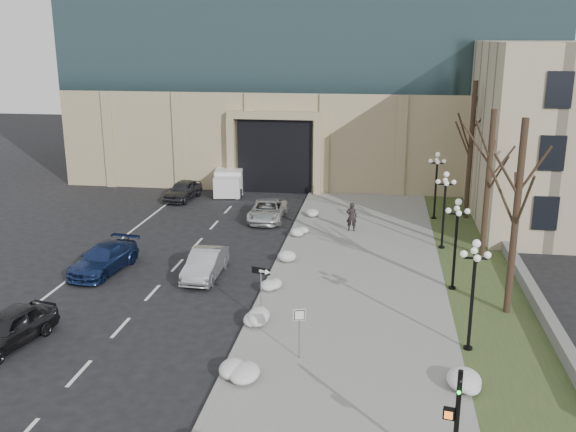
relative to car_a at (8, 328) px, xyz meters
name	(u,v)px	position (x,y,z in m)	size (l,w,h in m)	color
ground	(235,418)	(10.37, -3.77, -0.77)	(160.00, 160.00, 0.00)	black
sidewalk	(357,274)	(13.87, 10.23, -0.71)	(9.00, 40.00, 0.12)	gray
curb	(275,269)	(9.37, 10.23, -0.70)	(0.30, 40.00, 0.14)	gray
grass_strip	(483,281)	(20.37, 10.23, -0.72)	(4.00, 40.00, 0.10)	#354723
stone_wall	(516,264)	(22.37, 12.23, -0.42)	(0.50, 30.00, 0.70)	slate
car_a	(8,328)	(0.00, 0.00, 0.00)	(1.82, 4.52, 1.54)	black
car_b	(205,264)	(5.91, 8.75, -0.04)	(1.54, 4.42, 1.46)	#A6A9AE
car_c	(104,259)	(0.26, 8.74, -0.05)	(2.03, 4.99, 1.45)	navy
car_d	(267,210)	(7.24, 19.97, -0.08)	(2.28, 4.94, 1.37)	silver
car_e	(183,190)	(-0.29, 24.70, -0.02)	(1.78, 4.42, 1.50)	#313237
pedestrian	(352,217)	(13.14, 17.89, 0.30)	(0.69, 0.46, 1.90)	black
box_truck	(230,180)	(2.65, 28.11, 0.18)	(2.96, 6.38, 1.95)	silver
one_way_sign	(264,278)	(9.97, 3.90, 1.29)	(0.92, 0.42, 2.49)	slate
keep_sign	(299,323)	(12.00, 0.45, 0.84)	(0.46, 0.16, 2.19)	slate
traffic_signal	(455,430)	(17.21, -6.13, 1.04)	(0.63, 0.83, 3.64)	black
snow_clump_b	(237,369)	(9.85, -1.09, -0.47)	(1.10, 1.60, 0.36)	silver
snow_clump_c	(257,324)	(9.86, 2.88, -0.47)	(1.10, 1.60, 0.36)	silver
snow_clump_d	(271,283)	(9.63, 7.66, -0.47)	(1.10, 1.60, 0.36)	silver
snow_clump_e	(288,257)	(9.87, 11.69, -0.47)	(1.10, 1.60, 0.36)	silver
snow_clump_f	(298,232)	(9.83, 16.50, -0.47)	(1.10, 1.60, 0.36)	silver
snow_clump_g	(308,213)	(9.94, 21.07, -0.47)	(1.10, 1.60, 0.36)	silver
snow_clump_h	(463,385)	(18.10, -1.04, -0.47)	(1.10, 1.60, 0.36)	silver
lamppost_a	(474,280)	(18.67, 2.23, 2.30)	(1.18, 1.18, 4.76)	black
lamppost_b	(456,232)	(18.67, 8.73, 2.30)	(1.18, 1.18, 4.76)	black
lamppost_c	(445,200)	(18.67, 15.23, 2.30)	(1.18, 1.18, 4.76)	black
lamppost_d	(436,177)	(18.67, 21.73, 2.30)	(1.18, 1.18, 4.76)	black
tree_near	(519,191)	(20.87, 6.23, 5.06)	(3.20, 3.20, 9.00)	black
tree_mid	(490,163)	(20.87, 14.23, 4.73)	(3.20, 3.20, 8.50)	black
tree_far	(472,131)	(20.87, 22.23, 5.38)	(3.20, 3.20, 9.50)	black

